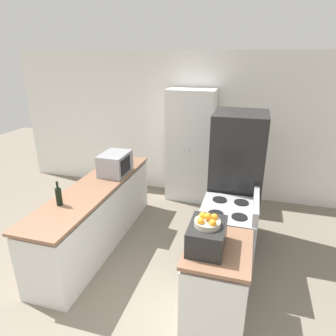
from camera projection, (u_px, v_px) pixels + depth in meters
name	position (u px, v px, depth m)	size (l,w,h in m)	color
wall_back	(192.00, 126.00, 5.48)	(7.00, 0.06, 2.60)	white
counter_left	(97.00, 216.00, 4.18)	(0.60, 2.55, 0.88)	silver
counter_right	(216.00, 286.00, 2.91)	(0.60, 0.76, 0.88)	silver
pantry_cabinet	(190.00, 146.00, 5.32)	(0.81, 0.50, 1.99)	white
stove	(226.00, 240.00, 3.58)	(0.66, 0.73, 1.04)	#9E9EA3
refrigerator	(236.00, 180.00, 4.10)	(0.70, 0.74, 1.85)	black
microwave	(115.00, 163.00, 4.37)	(0.37, 0.50, 0.31)	#939399
wine_bottle	(59.00, 196.00, 3.46)	(0.07, 0.07, 0.30)	black
toaster_oven	(207.00, 236.00, 2.70)	(0.33, 0.44, 0.24)	black
fruit_bowl	(207.00, 222.00, 2.63)	(0.23, 0.23, 0.12)	#B2A893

